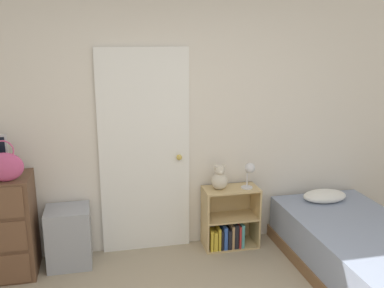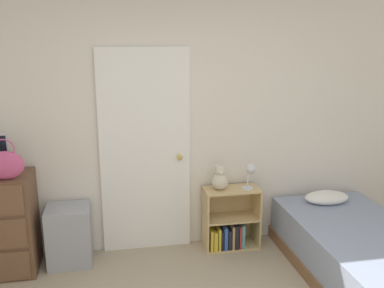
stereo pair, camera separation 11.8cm
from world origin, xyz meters
The scene contains 8 objects.
wall_back centered at (0.00, 2.24, 1.27)m, with size 10.00×0.06×2.55m.
door_closed centered at (-0.16, 2.19, 1.00)m, with size 0.87×0.09×2.01m.
handbag centered at (-1.37, 1.83, 1.05)m, with size 0.31×0.11×0.36m.
storage_bin centered at (-0.91, 2.01, 0.28)m, with size 0.40×0.35×0.56m.
bookshelf centered at (0.66, 2.04, 0.23)m, with size 0.55×0.29×0.63m.
teddy_bear centered at (0.56, 2.04, 0.74)m, with size 0.17×0.17×0.25m.
desk_lamp centered at (0.85, 2.00, 0.81)m, with size 0.13×0.12×0.26m.
bed centered at (1.66, 1.29, 0.23)m, with size 1.02×1.83×0.56m.
Camera 1 is at (-0.58, -1.81, 2.11)m, focal length 40.00 mm.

